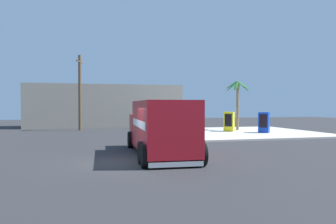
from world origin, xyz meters
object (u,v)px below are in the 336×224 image
vending_machine_red (229,122)px  utility_pole (80,91)px  palm_tree_far (238,97)px  delivery_truck (160,127)px  vending_machine_blue (264,122)px

vending_machine_red → utility_pole: utility_pole is taller
vending_machine_red → utility_pole: size_ratio=0.24×
palm_tree_far → vending_machine_red: bearing=-138.9°
delivery_truck → vending_machine_blue: size_ratio=4.56×
vending_machine_red → utility_pole: (-13.70, 6.86, 2.99)m
delivery_truck → vending_machine_blue: (12.07, 10.09, -0.42)m
vending_machine_blue → utility_pole: (-16.07, 9.10, 2.99)m
delivery_truck → vending_machine_red: 15.70m
palm_tree_far → utility_pole: (-15.23, 5.52, 0.61)m
vending_machine_blue → palm_tree_far: (-0.84, 3.58, 2.38)m
delivery_truck → utility_pole: (-4.00, 19.19, 2.57)m
delivery_truck → vending_machine_blue: bearing=39.9°
vending_machine_red → palm_tree_far: (1.53, 1.33, 2.38)m
palm_tree_far → utility_pole: size_ratio=0.63×
delivery_truck → palm_tree_far: (11.23, 13.67, 1.96)m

